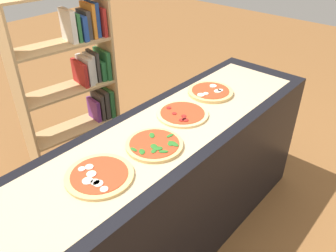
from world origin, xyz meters
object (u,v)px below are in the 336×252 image
Objects in this scene: pizza_spinach_1 at (154,145)px; pizza_mozzarella_3 at (210,92)px; pizza_pepperoni_2 at (182,114)px; pizza_mozzarella_0 at (99,176)px; bookshelf at (81,84)px.

pizza_mozzarella_3 is (0.67, 0.13, 0.00)m from pizza_spinach_1.
pizza_pepperoni_2 is (0.33, 0.09, -0.00)m from pizza_spinach_1.
pizza_mozzarella_3 is (1.01, 0.10, 0.00)m from pizza_mozzarella_0.
pizza_mozzarella_3 is at bearing 10.65° from pizza_spinach_1.
bookshelf is (0.41, 1.22, -0.20)m from pizza_spinach_1.
pizza_pepperoni_2 is at bearing -93.75° from bookshelf.
bookshelf reaches higher than pizza_spinach_1.
pizza_spinach_1 is (0.34, -0.03, 0.00)m from pizza_mozzarella_0.
pizza_mozzarella_0 is 1.06× the size of pizza_mozzarella_3.
pizza_mozzarella_3 is at bearing -76.49° from bookshelf.
pizza_mozzarella_0 reaches higher than pizza_pepperoni_2.
pizza_spinach_1 is 0.97× the size of pizza_pepperoni_2.
bookshelf is at bearing 86.25° from pizza_pepperoni_2.
bookshelf is (0.74, 1.19, -0.20)m from pizza_mozzarella_0.
pizza_pepperoni_2 is at bearing 15.01° from pizza_spinach_1.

